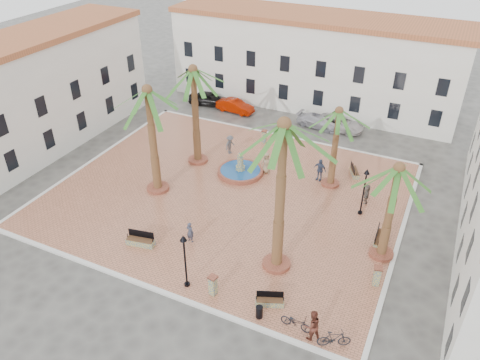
{
  "coord_description": "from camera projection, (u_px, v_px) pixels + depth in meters",
  "views": [
    {
      "loc": [
        13.82,
        -26.87,
        20.55
      ],
      "look_at": [
        1.0,
        0.0,
        1.6
      ],
      "focal_mm": 35.0,
      "sensor_mm": 36.0,
      "label": 1
    }
  ],
  "objects": [
    {
      "name": "cyclist_b",
      "position": [
        312.0,
        325.0,
        24.32
      ],
      "size": [
        1.18,
        1.16,
        1.91
      ],
      "primitive_type": "imported",
      "rotation": [
        0.0,
        0.0,
        3.88
      ],
      "color": "#58261C",
      "rests_on": "plaza"
    },
    {
      "name": "ground",
      "position": [
        228.0,
        194.0,
        36.51
      ],
      "size": [
        120.0,
        120.0,
        0.0
      ],
      "primitive_type": "plane",
      "color": "#56544F",
      "rests_on": "ground"
    },
    {
      "name": "car_red",
      "position": [
        235.0,
        106.0,
        49.32
      ],
      "size": [
        4.18,
        1.78,
        1.34
      ],
      "primitive_type": "imported",
      "rotation": [
        0.0,
        0.0,
        1.48
      ],
      "color": "#A21800",
      "rests_on": "ground"
    },
    {
      "name": "kerb_e",
      "position": [
        399.0,
        240.0,
        31.75
      ],
      "size": [
        0.3,
        22.3,
        0.16
      ],
      "primitive_type": "cube",
      "color": "silver",
      "rests_on": "ground"
    },
    {
      "name": "kerb_n",
      "position": [
        280.0,
        135.0,
        44.84
      ],
      "size": [
        26.3,
        0.3,
        0.16
      ],
      "primitive_type": "cube",
      "color": "silver",
      "rests_on": "ground"
    },
    {
      "name": "building_west",
      "position": [
        33.0,
        94.0,
        40.72
      ],
      "size": [
        6.4,
        24.4,
        10.0
      ],
      "rotation": [
        0.0,
        0.0,
        1.57
      ],
      "color": "white",
      "rests_on": "ground"
    },
    {
      "name": "bicycle_a",
      "position": [
        296.0,
        322.0,
        25.11
      ],
      "size": [
        1.8,
        0.7,
        0.93
      ],
      "primitive_type": "imported",
      "rotation": [
        0.0,
        0.0,
        1.52
      ],
      "color": "black",
      "rests_on": "plaza"
    },
    {
      "name": "palm_nw",
      "position": [
        194.0,
        80.0,
        36.68
      ],
      "size": [
        5.52,
        5.52,
        8.61
      ],
      "color": "#9C4B36",
      "rests_on": "plaza"
    },
    {
      "name": "bollard_se",
      "position": [
        213.0,
        285.0,
        27.1
      ],
      "size": [
        0.57,
        0.57,
        1.36
      ],
      "rotation": [
        0.0,
        0.0,
        -0.18
      ],
      "color": "gray",
      "rests_on": "plaza"
    },
    {
      "name": "bench_e",
      "position": [
        379.0,
        239.0,
        31.26
      ],
      "size": [
        0.65,
        1.9,
        0.99
      ],
      "rotation": [
        0.0,
        0.0,
        1.61
      ],
      "color": "gray",
      "rests_on": "plaza"
    },
    {
      "name": "car_black",
      "position": [
        209.0,
        99.0,
        50.79
      ],
      "size": [
        4.65,
        2.55,
        1.5
      ],
      "primitive_type": "imported",
      "rotation": [
        0.0,
        0.0,
        1.76
      ],
      "color": "black",
      "rests_on": "ground"
    },
    {
      "name": "kerb_w",
      "position": [
        97.0,
        158.0,
        41.19
      ],
      "size": [
        0.3,
        22.3,
        0.16
      ],
      "primitive_type": "cube",
      "color": "silver",
      "rests_on": "ground"
    },
    {
      "name": "bollard_e",
      "position": [
        377.0,
        276.0,
        27.74
      ],
      "size": [
        0.6,
        0.6,
        1.36
      ],
      "rotation": [
        0.0,
        0.0,
        0.26
      ],
      "color": "gray",
      "rests_on": "plaza"
    },
    {
      "name": "bench_se",
      "position": [
        270.0,
        301.0,
        26.64
      ],
      "size": [
        1.7,
        1.08,
        0.86
      ],
      "rotation": [
        0.0,
        0.0,
        0.39
      ],
      "color": "gray",
      "rests_on": "plaza"
    },
    {
      "name": "bicycle_b",
      "position": [
        334.0,
        339.0,
        24.1
      ],
      "size": [
        1.82,
        1.24,
        1.07
      ],
      "primitive_type": "imported",
      "rotation": [
        0.0,
        0.0,
        2.03
      ],
      "color": "black",
      "rests_on": "plaza"
    },
    {
      "name": "palm_s",
      "position": [
        283.0,
        141.0,
        24.79
      ],
      "size": [
        5.76,
        5.76,
        10.24
      ],
      "color": "#9C4B36",
      "rests_on": "plaza"
    },
    {
      "name": "building_north",
      "position": [
        313.0,
        61.0,
        49.18
      ],
      "size": [
        30.4,
        7.4,
        9.5
      ],
      "color": "white",
      "rests_on": "ground"
    },
    {
      "name": "car_white",
      "position": [
        340.0,
        123.0,
        45.79
      ],
      "size": [
        4.98,
        2.92,
        1.3
      ],
      "primitive_type": "imported",
      "rotation": [
        0.0,
        0.0,
        1.4
      ],
      "color": "beige",
      "rests_on": "ground"
    },
    {
      "name": "pedestrian_north",
      "position": [
        230.0,
        145.0,
        41.3
      ],
      "size": [
        0.86,
        1.23,
        1.73
      ],
      "primitive_type": "imported",
      "rotation": [
        0.0,
        0.0,
        1.37
      ],
      "color": "#4F5055",
      "rests_on": "plaza"
    },
    {
      "name": "plaza",
      "position": [
        228.0,
        194.0,
        36.47
      ],
      "size": [
        26.0,
        22.0,
        0.15
      ],
      "primitive_type": "cube",
      "color": "#BC7151",
      "rests_on": "ground"
    },
    {
      "name": "kerb_s",
      "position": [
        146.0,
        286.0,
        28.09
      ],
      "size": [
        26.3,
        0.3,
        0.16
      ],
      "primitive_type": "cube",
      "color": "silver",
      "rests_on": "ground"
    },
    {
      "name": "palm_e",
      "position": [
        397.0,
        180.0,
        27.25
      ],
      "size": [
        5.1,
        5.1,
        6.94
      ],
      "color": "#9C4B36",
      "rests_on": "plaza"
    },
    {
      "name": "litter_bin",
      "position": [
        259.0,
        312.0,
        25.8
      ],
      "size": [
        0.4,
        0.4,
        0.78
      ],
      "primitive_type": "cylinder",
      "color": "black",
      "rests_on": "plaza"
    },
    {
      "name": "lamppost_s",
      "position": [
        184.0,
        252.0,
        26.67
      ],
      "size": [
        0.42,
        0.42,
        3.84
      ],
      "color": "black",
      "rests_on": "plaza"
    },
    {
      "name": "lamppost_e",
      "position": [
        365.0,
        184.0,
        32.78
      ],
      "size": [
        0.41,
        0.41,
        3.79
      ],
      "color": "black",
      "rests_on": "plaza"
    },
    {
      "name": "pedestrian_fountain_a",
      "position": [
        266.0,
        163.0,
        38.5
      ],
      "size": [
        1.06,
        0.97,
        1.81
      ],
      "primitive_type": "imported",
      "rotation": [
        0.0,
        0.0,
        0.59
      ],
      "color": "#937957",
      "rests_on": "plaza"
    },
    {
      "name": "palm_ne",
      "position": [
        338.0,
        120.0,
        34.42
      ],
      "size": [
        4.63,
        4.63,
        6.72
      ],
      "color": "#9C4B36",
      "rests_on": "plaza"
    },
    {
      "name": "bench_s",
      "position": [
        141.0,
        241.0,
        31.06
      ],
      "size": [
        1.98,
        0.92,
        1.01
      ],
      "rotation": [
        0.0,
        0.0,
        0.18
      ],
      "color": "gray",
      "rests_on": "plaza"
    },
    {
      "name": "car_silver",
      "position": [
        318.0,
        121.0,
        46.25
      ],
      "size": [
        4.47,
        2.26,
        1.24
      ],
      "primitive_type": "imported",
      "rotation": [
        0.0,
        0.0,
        1.45
      ],
      "color": "silver",
      "rests_on": "ground"
    },
    {
      "name": "bollard_n",
      "position": [
        264.0,
        136.0,
        43.05
      ],
      "size": [
        0.49,
        0.49,
        1.29
      ],
      "rotation": [
        0.0,
        0.0,
        0.06
      ],
      "color": "gray",
      "rests_on": "plaza"
    },
    {
      "name": "cyclist_a",
      "position": [
        190.0,
        232.0,
        31.09
      ],
      "size": [
        0.6,
        0.43,
        1.55
      ],
      "primitive_type": "imported",
      "rotation": [
        0.0,
        0.0,
        3.02
      ],
      "color": "#333849",
      "rests_on": "plaza"
    },
    {
      "name": "palm_sw",
      "position": [
        148.0,
        102.0,
        32.92
      ],
      "size": [
        5.69,
        5.69,
        8.68
      ],
      "color": "#9C4B36",
      "rests_on": "plaza"
    },
    {
      "name": "bench_ne",
      "position": [
        354.0,
        172.0,
        38.58
      ],
      "size": [
        1.14,
        1.69,
        0.86
      ],
      "rotation": [
        0.0,
        0.0,
        2.0
      ],
      "color": "gray",
      "rests_on": "plaza"
    },
    {
      "name": "pedestrian_fountain_b",
      "position": [
        320.0,
        170.0,
        37.53
      ],
      "size": [
        1.19,
        0.69,
        1.9
      ],
      "primitive_type": "imported",
      "rotation": [
        0.0,
        0.0,
        -0.22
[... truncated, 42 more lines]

